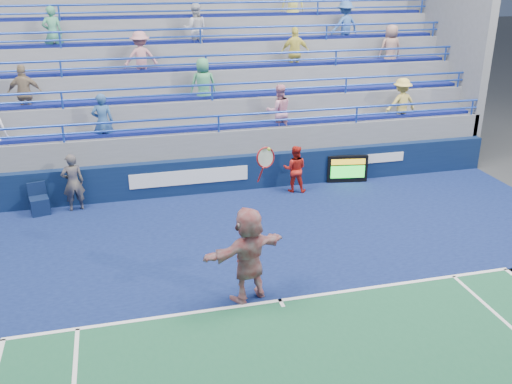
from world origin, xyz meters
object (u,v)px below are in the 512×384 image
object	(u,v)px
tennis_player	(249,254)
ball_girl	(295,169)
serve_speed_board	(347,169)
line_judge	(73,183)
judge_chair	(40,204)

from	to	relation	value
tennis_player	ball_girl	bearing A→B (deg)	63.37
serve_speed_board	line_judge	xyz separation A→B (m)	(-8.44, -0.19, 0.39)
tennis_player	line_judge	xyz separation A→B (m)	(-3.74, 5.75, -0.20)
tennis_player	ball_girl	size ratio (longest dim) A/B	2.25
tennis_player	ball_girl	xyz separation A→B (m)	(2.81, 5.60, -0.30)
judge_chair	tennis_player	world-z (taller)	tennis_player
tennis_player	serve_speed_board	bearing A→B (deg)	51.65
tennis_player	line_judge	bearing A→B (deg)	123.09
tennis_player	line_judge	world-z (taller)	tennis_player
line_judge	ball_girl	xyz separation A→B (m)	(6.55, -0.15, -0.11)
ball_girl	serve_speed_board	bearing A→B (deg)	-150.21
judge_chair	serve_speed_board	bearing A→B (deg)	1.29
serve_speed_board	judge_chair	world-z (taller)	serve_speed_board
judge_chair	line_judge	size ratio (longest dim) A/B	0.53
serve_speed_board	ball_girl	distance (m)	1.94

